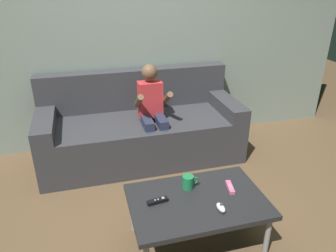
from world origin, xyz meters
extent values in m
plane|color=brown|center=(0.00, 0.00, 0.00)|extent=(9.52, 9.52, 0.00)
cube|color=gray|center=(0.00, 1.58, 1.25)|extent=(4.76, 0.05, 2.50)
cube|color=#38383D|center=(-0.06, 1.14, 0.22)|extent=(1.97, 0.80, 0.44)
cube|color=#38383D|center=(-0.06, 1.46, 0.64)|extent=(1.97, 0.16, 0.41)
cube|color=#38383D|center=(-0.95, 1.14, 0.50)|extent=(0.18, 0.80, 0.13)
cube|color=#38383D|center=(0.84, 1.14, 0.50)|extent=(0.18, 0.80, 0.13)
cylinder|color=#282D47|center=(-0.03, 0.81, 0.22)|extent=(0.08, 0.08, 0.44)
cylinder|color=#282D47|center=(0.10, 0.81, 0.22)|extent=(0.08, 0.08, 0.44)
cube|color=#282D47|center=(-0.03, 0.96, 0.47)|extent=(0.09, 0.28, 0.09)
cube|color=#282D47|center=(0.10, 0.96, 0.47)|extent=(0.09, 0.28, 0.09)
cube|color=red|center=(0.04, 1.10, 0.65)|extent=(0.23, 0.13, 0.35)
cylinder|color=brown|center=(-0.10, 0.97, 0.69)|extent=(0.05, 0.25, 0.20)
cylinder|color=brown|center=(0.17, 0.97, 0.69)|extent=(0.05, 0.25, 0.20)
sphere|color=brown|center=(0.04, 1.10, 0.91)|extent=(0.15, 0.15, 0.15)
cube|color=#232326|center=(0.08, -0.14, 0.36)|extent=(0.91, 0.59, 0.04)
cylinder|color=gray|center=(0.48, -0.39, 0.17)|extent=(0.04, 0.04, 0.35)
cylinder|color=gray|center=(-0.32, 0.11, 0.17)|extent=(0.04, 0.04, 0.35)
cylinder|color=gray|center=(0.48, 0.11, 0.17)|extent=(0.04, 0.04, 0.35)
cube|color=pink|center=(0.34, -0.09, 0.39)|extent=(0.06, 0.14, 0.02)
cylinder|color=#99999E|center=(0.33, -0.13, 0.41)|extent=(0.02, 0.02, 0.00)
cylinder|color=silver|center=(0.34, -0.09, 0.41)|extent=(0.01, 0.01, 0.00)
cylinder|color=silver|center=(0.34, -0.07, 0.41)|extent=(0.01, 0.01, 0.00)
ellipsoid|color=white|center=(0.18, -0.28, 0.40)|extent=(0.05, 0.09, 0.04)
cylinder|color=#4C4C51|center=(0.18, -0.28, 0.43)|extent=(0.02, 0.02, 0.01)
cube|color=black|center=(-0.19, -0.10, 0.39)|extent=(0.14, 0.05, 0.02)
cylinder|color=#99999E|center=(-0.15, -0.10, 0.41)|extent=(0.02, 0.02, 0.00)
cylinder|color=silver|center=(-0.18, -0.10, 0.41)|extent=(0.01, 0.01, 0.00)
cylinder|color=silver|center=(-0.20, -0.10, 0.41)|extent=(0.01, 0.01, 0.00)
cylinder|color=#1E7F47|center=(0.06, 0.00, 0.43)|extent=(0.08, 0.08, 0.09)
torus|color=#1E7F47|center=(0.11, 0.00, 0.43)|extent=(0.06, 0.01, 0.06)
camera|label=1|loc=(-0.57, -1.77, 1.74)|focal=34.67mm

